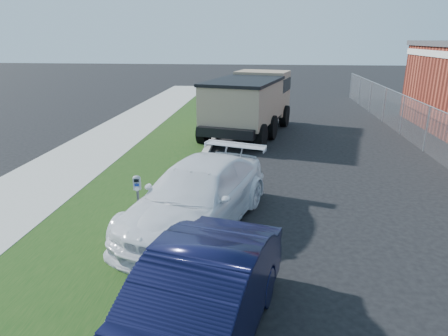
# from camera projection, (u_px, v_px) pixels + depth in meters

# --- Properties ---
(ground) EXTENTS (120.00, 120.00, 0.00)m
(ground) POSITION_uv_depth(u_px,v_px,m) (276.00, 220.00, 9.92)
(ground) COLOR black
(ground) RESTS_ON ground
(streetside) EXTENTS (6.12, 50.00, 0.15)m
(streetside) POSITION_uv_depth(u_px,v_px,m) (93.00, 182.00, 12.33)
(streetside) COLOR gray
(streetside) RESTS_ON ground
(chainlink_fence) EXTENTS (0.06, 30.06, 30.00)m
(chainlink_fence) POSITION_uv_depth(u_px,v_px,m) (428.00, 120.00, 15.56)
(chainlink_fence) COLOR slate
(chainlink_fence) RESTS_ON ground
(parking_meter) EXTENTS (0.19, 0.15, 1.26)m
(parking_meter) POSITION_uv_depth(u_px,v_px,m) (137.00, 190.00, 9.05)
(parking_meter) COLOR #3F4247
(parking_meter) RESTS_ON ground
(white_wagon) EXTENTS (3.57, 5.63, 1.52)m
(white_wagon) POSITION_uv_depth(u_px,v_px,m) (198.00, 195.00, 9.51)
(white_wagon) COLOR white
(white_wagon) RESTS_ON ground
(navy_sedan) EXTENTS (2.54, 4.76, 1.49)m
(navy_sedan) POSITION_uv_depth(u_px,v_px,m) (195.00, 308.00, 5.56)
(navy_sedan) COLOR black
(navy_sedan) RESTS_ON ground
(dump_truck) EXTENTS (4.14, 7.34, 2.72)m
(dump_truck) POSITION_uv_depth(u_px,v_px,m) (251.00, 101.00, 18.56)
(dump_truck) COLOR black
(dump_truck) RESTS_ON ground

